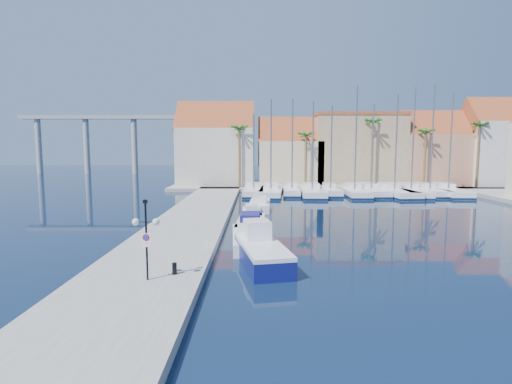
{
  "coord_description": "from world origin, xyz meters",
  "views": [
    {
      "loc": [
        -3.45,
        -18.41,
        6.54
      ],
      "look_at": [
        -3.49,
        13.21,
        3.0
      ],
      "focal_mm": 28.0,
      "sensor_mm": 36.0,
      "label": 1
    }
  ],
  "objects": [
    {
      "name": "sailboat_9",
      "position": [
        20.16,
        36.19,
        0.63
      ],
      "size": [
        3.15,
        9.48,
        14.86
      ],
      "rotation": [
        0.0,
        0.0,
        0.07
      ],
      "color": "white",
      "rests_on": "ground"
    },
    {
      "name": "sailboat_4",
      "position": [
        6.68,
        36.26,
        0.61
      ],
      "size": [
        2.31,
        8.3,
        12.08
      ],
      "rotation": [
        0.0,
        0.0,
        -0.01
      ],
      "color": "white",
      "rests_on": "ground"
    },
    {
      "name": "palm_1",
      "position": [
        4.0,
        42.0,
        8.14
      ],
      "size": [
        2.6,
        2.6,
        9.15
      ],
      "color": "brown",
      "rests_on": "shore_north"
    },
    {
      "name": "building_2",
      "position": [
        13.0,
        48.0,
        6.26
      ],
      "size": [
        14.2,
        10.2,
        11.5
      ],
      "color": "tan",
      "rests_on": "shore_north"
    },
    {
      "name": "building_0",
      "position": [
        -10.0,
        47.0,
        6.52
      ],
      "size": [
        12.3,
        9.0,
        13.5
      ],
      "color": "beige",
      "rests_on": "shore_north"
    },
    {
      "name": "sailboat_0",
      "position": [
        -3.82,
        36.5,
        0.56
      ],
      "size": [
        2.92,
        10.23,
        11.0
      ],
      "rotation": [
        0.0,
        0.0,
        -0.02
      ],
      "color": "white",
      "rests_on": "ground"
    },
    {
      "name": "palm_0",
      "position": [
        -6.0,
        42.0,
        9.08
      ],
      "size": [
        2.6,
        2.6,
        10.15
      ],
      "color": "brown",
      "rests_on": "shore_north"
    },
    {
      "name": "sailboat_2",
      "position": [
        1.45,
        36.5,
        0.62
      ],
      "size": [
        2.87,
        8.61,
        12.98
      ],
      "rotation": [
        0.0,
        0.0,
        -0.08
      ],
      "color": "white",
      "rests_on": "ground"
    },
    {
      "name": "fishing_boat",
      "position": [
        -3.19,
        3.66,
        0.75
      ],
      "size": [
        3.4,
        6.79,
        2.27
      ],
      "rotation": [
        0.0,
        0.0,
        0.2
      ],
      "color": "navy",
      "rests_on": "ground"
    },
    {
      "name": "sailboat_3",
      "position": [
        4.12,
        35.89,
        0.56
      ],
      "size": [
        3.68,
        11.84,
        12.59
      ],
      "rotation": [
        0.0,
        0.0,
        -0.05
      ],
      "color": "white",
      "rests_on": "ground"
    },
    {
      "name": "viaduct",
      "position": [
        -39.07,
        82.0,
        10.25
      ],
      "size": [
        48.0,
        2.2,
        14.45
      ],
      "color": "#9E9E99",
      "rests_on": "ground"
    },
    {
      "name": "sailboat_1",
      "position": [
        -1.45,
        35.92,
        0.57
      ],
      "size": [
        3.86,
        11.34,
        12.88
      ],
      "rotation": [
        0.0,
        0.0,
        -0.08
      ],
      "color": "white",
      "rests_on": "ground"
    },
    {
      "name": "quay_west",
      "position": [
        -9.0,
        13.5,
        0.25
      ],
      "size": [
        6.0,
        77.0,
        0.5
      ],
      "primitive_type": "cube",
      "color": "gray",
      "rests_on": "ground"
    },
    {
      "name": "ground",
      "position": [
        0.0,
        0.0,
        0.0
      ],
      "size": [
        260.0,
        260.0,
        0.0
      ],
      "primitive_type": "plane",
      "color": "black",
      "rests_on": "ground"
    },
    {
      "name": "sailboat_8",
      "position": [
        17.51,
        35.81,
        0.59
      ],
      "size": [
        3.9,
        11.49,
        14.43
      ],
      "rotation": [
        0.0,
        0.0,
        -0.08
      ],
      "color": "white",
      "rests_on": "ground"
    },
    {
      "name": "palm_4",
      "position": [
        30.0,
        42.0,
        9.55
      ],
      "size": [
        2.6,
        2.6,
        10.65
      ],
      "color": "brown",
      "rests_on": "shore_north"
    },
    {
      "name": "building_3",
      "position": [
        25.0,
        47.0,
        5.86
      ],
      "size": [
        10.3,
        8.0,
        12.0
      ],
      "color": "tan",
      "rests_on": "shore_north"
    },
    {
      "name": "motorboat_west_2",
      "position": [
        -3.87,
        17.58,
        0.51
      ],
      "size": [
        1.87,
        5.36,
        1.4
      ],
      "rotation": [
        0.0,
        0.0,
        0.03
      ],
      "color": "white",
      "rests_on": "ground"
    },
    {
      "name": "motorboat_west_1",
      "position": [
        -3.9,
        13.09,
        0.51
      ],
      "size": [
        2.4,
        6.7,
        1.4
      ],
      "rotation": [
        0.0,
        0.0,
        -0.04
      ],
      "color": "white",
      "rests_on": "ground"
    },
    {
      "name": "lamp_post",
      "position": [
        -8.44,
        -0.7,
        2.94
      ],
      "size": [
        1.26,
        0.35,
        3.72
      ],
      "rotation": [
        0.0,
        0.0,
        -0.02
      ],
      "color": "black",
      "rests_on": "quay_west"
    },
    {
      "name": "motorboat_west_0",
      "position": [
        -3.95,
        7.85,
        0.51
      ],
      "size": [
        2.57,
        6.87,
        1.4
      ],
      "rotation": [
        0.0,
        0.0,
        0.06
      ],
      "color": "white",
      "rests_on": "ground"
    },
    {
      "name": "building_4",
      "position": [
        34.0,
        46.0,
        6.97
      ],
      "size": [
        8.3,
        8.0,
        14.0
      ],
      "color": "silver",
      "rests_on": "shore_north"
    },
    {
      "name": "sailboat_5",
      "position": [
        9.79,
        35.63,
        0.6
      ],
      "size": [
        3.0,
        10.55,
        14.64
      ],
      "rotation": [
        0.0,
        0.0,
        -0.02
      ],
      "color": "white",
      "rests_on": "ground"
    },
    {
      "name": "bollard",
      "position": [
        -7.37,
        0.11,
        0.78
      ],
      "size": [
        0.22,
        0.22,
        0.56
      ],
      "primitive_type": "cylinder",
      "color": "black",
      "rests_on": "quay_west"
    },
    {
      "name": "shore_north",
      "position": [
        10.0,
        48.0,
        0.25
      ],
      "size": [
        54.0,
        16.0,
        0.5
      ],
      "primitive_type": "cube",
      "color": "gray",
      "rests_on": "ground"
    },
    {
      "name": "sailboat_7",
      "position": [
        15.13,
        35.79,
        0.57
      ],
      "size": [
        4.08,
        12.26,
        13.59
      ],
      "rotation": [
        0.0,
        0.0,
        0.08
      ],
      "color": "white",
      "rests_on": "ground"
    },
    {
      "name": "palm_3",
      "position": [
        22.0,
        42.0,
        8.61
      ],
      "size": [
        2.6,
        2.6,
        9.65
      ],
      "color": "brown",
      "rests_on": "shore_north"
    },
    {
      "name": "palm_2",
      "position": [
        14.0,
        42.0,
        10.02
      ],
      "size": [
        2.6,
        2.6,
        11.15
      ],
      "color": "brown",
      "rests_on": "shore_north"
    },
    {
      "name": "sailboat_10",
      "position": [
        22.72,
        36.22,
        0.58
      ],
      "size": [
        3.75,
        11.41,
        13.84
      ],
      "rotation": [
        0.0,
        0.0,
        -0.07
      ],
      "color": "white",
      "rests_on": "ground"
    },
    {
      "name": "motorboat_west_3",
      "position": [
        -3.1,
        23.57,
        0.51
      ],
      "size": [
        2.37,
        6.65,
        1.4
      ],
      "rotation": [
        0.0,
        0.0,
        -0.04
      ],
      "color": "white",
      "rests_on": "ground"
    },
    {
      "name": "building_1",
      "position": [
        2.0,
        47.0,
        5.3
      ],
      "size": [
        10.3,
        8.0,
        11.0
      ],
      "color": "beige",
      "rests_on": "shore_north"
    },
    {
      "name": "sailboat_6",
      "position": [
        12.23,
        36.36,
        0.58
      ],
      "size": [
        3.15,
        10.1,
        12.39
      ],
      "rotation": [
        0.0,
        0.0,
        0.05
      ],
      "color": "white",
      "rests_on": "ground"
    }
  ]
}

